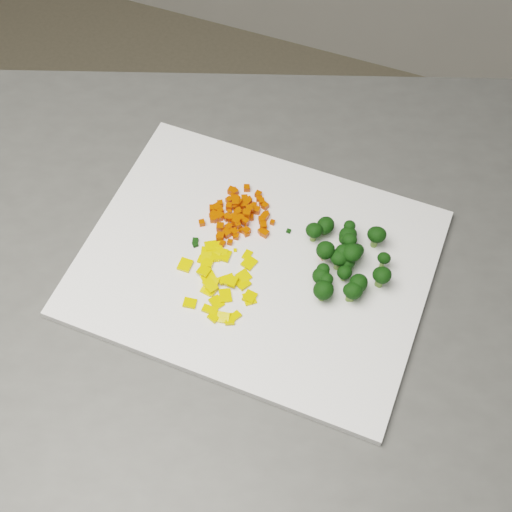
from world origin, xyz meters
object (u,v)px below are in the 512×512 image
(cutting_board, at_px, (256,263))
(broccoli_pile, at_px, (342,253))
(counter_block, at_px, (278,414))
(pepper_pile, at_px, (217,279))
(carrot_pile, at_px, (237,212))

(cutting_board, relative_size, broccoli_pile, 3.75)
(counter_block, xyz_separation_m, pepper_pile, (-0.08, -0.03, 0.47))
(cutting_board, xyz_separation_m, broccoli_pile, (0.10, 0.03, 0.03))
(pepper_pile, bearing_deg, broccoli_pile, 30.21)
(counter_block, height_order, carrot_pile, carrot_pile)
(carrot_pile, bearing_deg, pepper_pile, -82.93)
(counter_block, height_order, broccoli_pile, broccoli_pile)
(cutting_board, distance_m, carrot_pile, 0.07)
(cutting_board, xyz_separation_m, carrot_pile, (-0.05, 0.05, 0.02))
(counter_block, bearing_deg, cutting_board, 160.55)
(pepper_pile, bearing_deg, cutting_board, 53.95)
(carrot_pile, relative_size, pepper_pile, 0.86)
(cutting_board, distance_m, broccoli_pile, 0.11)
(pepper_pile, relative_size, broccoli_pile, 0.97)
(cutting_board, xyz_separation_m, pepper_pile, (-0.03, -0.05, 0.01))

